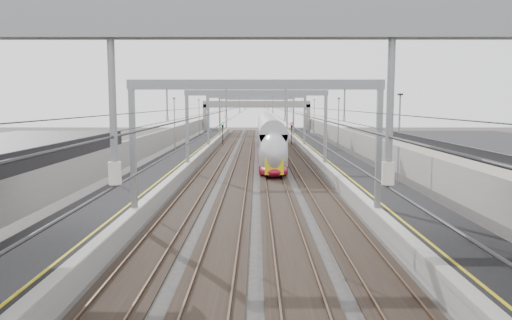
{
  "coord_description": "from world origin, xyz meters",
  "views": [
    {
      "loc": [
        0.06,
        -3.41,
        6.41
      ],
      "look_at": [
        0.0,
        28.72,
        2.75
      ],
      "focal_mm": 35.0,
      "sensor_mm": 36.0,
      "label": 1
    }
  ],
  "objects": [
    {
      "name": "platform_left",
      "position": [
        -8.0,
        45.0,
        0.5
      ],
      "size": [
        4.0,
        120.0,
        1.0
      ],
      "primitive_type": "cube",
      "color": "black",
      "rests_on": "ground"
    },
    {
      "name": "signal_red_near",
      "position": [
        3.2,
        71.72,
        2.42
      ],
      "size": [
        0.32,
        0.32,
        3.48
      ],
      "color": "black",
      "rests_on": "ground"
    },
    {
      "name": "tracks",
      "position": [
        0.0,
        45.0,
        0.05
      ],
      "size": [
        11.4,
        140.0,
        0.2
      ],
      "color": "black",
      "rests_on": "ground"
    },
    {
      "name": "train",
      "position": [
        1.5,
        58.62,
        1.95
      ],
      "size": [
        2.5,
        45.54,
        3.96
      ],
      "color": "maroon",
      "rests_on": "ground"
    },
    {
      "name": "signal_green",
      "position": [
        -5.2,
        73.05,
        2.42
      ],
      "size": [
        0.32,
        0.32,
        3.48
      ],
      "color": "black",
      "rests_on": "ground"
    },
    {
      "name": "wall_right",
      "position": [
        11.2,
        45.0,
        1.6
      ],
      "size": [
        0.3,
        120.0,
        3.2
      ],
      "primitive_type": "cube",
      "color": "gray",
      "rests_on": "ground"
    },
    {
      "name": "wall_left",
      "position": [
        -11.2,
        45.0,
        1.6
      ],
      "size": [
        0.3,
        120.0,
        3.2
      ],
      "primitive_type": "cube",
      "color": "gray",
      "rests_on": "ground"
    },
    {
      "name": "overhead_line",
      "position": [
        0.0,
        51.62,
        6.14
      ],
      "size": [
        13.0,
        140.0,
        6.6
      ],
      "color": "gray",
      "rests_on": "platform_left"
    },
    {
      "name": "overbridge",
      "position": [
        0.0,
        100.0,
        5.31
      ],
      "size": [
        22.0,
        2.2,
        6.9
      ],
      "color": "gray",
      "rests_on": "ground"
    },
    {
      "name": "signal_red_far",
      "position": [
        5.4,
        73.4,
        2.42
      ],
      "size": [
        0.32,
        0.32,
        3.48
      ],
      "color": "black",
      "rests_on": "ground"
    },
    {
      "name": "platform_right",
      "position": [
        8.0,
        45.0,
        0.5
      ],
      "size": [
        4.0,
        120.0,
        1.0
      ],
      "primitive_type": "cube",
      "color": "black",
      "rests_on": "ground"
    }
  ]
}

